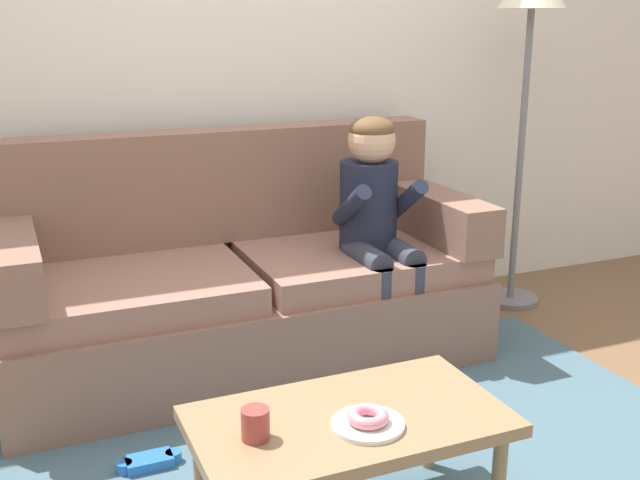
{
  "coord_description": "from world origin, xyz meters",
  "views": [
    {
      "loc": [
        -1.09,
        -2.27,
        1.51
      ],
      "look_at": [
        0.07,
        0.45,
        0.65
      ],
      "focal_mm": 42.92,
      "sensor_mm": 36.0,
      "label": 1
    }
  ],
  "objects_px": {
    "mug": "(255,424)",
    "toy_controller": "(149,463)",
    "person_child": "(376,216)",
    "coffee_table": "(349,429)",
    "couch": "(241,284)",
    "floor_lamp": "(531,19)",
    "donut": "(368,417)"
  },
  "relations": [
    {
      "from": "person_child",
      "to": "toy_controller",
      "type": "bearing_deg",
      "value": -154.83
    },
    {
      "from": "couch",
      "to": "toy_controller",
      "type": "xyz_separation_m",
      "value": [
        -0.58,
        -0.75,
        -0.33
      ]
    },
    {
      "from": "couch",
      "to": "person_child",
      "type": "relative_size",
      "value": 1.9
    },
    {
      "from": "donut",
      "to": "mug",
      "type": "relative_size",
      "value": 1.33
    },
    {
      "from": "toy_controller",
      "to": "floor_lamp",
      "type": "distance_m",
      "value": 2.75
    },
    {
      "from": "mug",
      "to": "toy_controller",
      "type": "bearing_deg",
      "value": 109.2
    },
    {
      "from": "coffee_table",
      "to": "floor_lamp",
      "type": "distance_m",
      "value": 2.48
    },
    {
      "from": "couch",
      "to": "floor_lamp",
      "type": "distance_m",
      "value": 1.95
    },
    {
      "from": "person_child",
      "to": "donut",
      "type": "height_order",
      "value": "person_child"
    },
    {
      "from": "coffee_table",
      "to": "mug",
      "type": "xyz_separation_m",
      "value": [
        -0.29,
        -0.02,
        0.09
      ]
    },
    {
      "from": "donut",
      "to": "toy_controller",
      "type": "bearing_deg",
      "value": 128.58
    },
    {
      "from": "coffee_table",
      "to": "toy_controller",
      "type": "bearing_deg",
      "value": 131.04
    },
    {
      "from": "toy_controller",
      "to": "person_child",
      "type": "bearing_deg",
      "value": 22.3
    },
    {
      "from": "couch",
      "to": "coffee_table",
      "type": "distance_m",
      "value": 1.32
    },
    {
      "from": "person_child",
      "to": "mug",
      "type": "height_order",
      "value": "person_child"
    },
    {
      "from": "coffee_table",
      "to": "donut",
      "type": "xyz_separation_m",
      "value": [
        0.02,
        -0.08,
        0.08
      ]
    },
    {
      "from": "couch",
      "to": "mug",
      "type": "distance_m",
      "value": 1.39
    },
    {
      "from": "couch",
      "to": "donut",
      "type": "xyz_separation_m",
      "value": [
        -0.06,
        -1.4,
        0.07
      ]
    },
    {
      "from": "coffee_table",
      "to": "person_child",
      "type": "height_order",
      "value": "person_child"
    },
    {
      "from": "coffee_table",
      "to": "mug",
      "type": "bearing_deg",
      "value": -176.84
    },
    {
      "from": "donut",
      "to": "mug",
      "type": "distance_m",
      "value": 0.32
    },
    {
      "from": "toy_controller",
      "to": "floor_lamp",
      "type": "xyz_separation_m",
      "value": [
        2.15,
        0.87,
        1.48
      ]
    },
    {
      "from": "toy_controller",
      "to": "mug",
      "type": "bearing_deg",
      "value": -73.67
    },
    {
      "from": "couch",
      "to": "person_child",
      "type": "xyz_separation_m",
      "value": [
        0.56,
        -0.22,
        0.31
      ]
    },
    {
      "from": "couch",
      "to": "floor_lamp",
      "type": "height_order",
      "value": "floor_lamp"
    },
    {
      "from": "donut",
      "to": "coffee_table",
      "type": "bearing_deg",
      "value": 105.52
    },
    {
      "from": "mug",
      "to": "toy_controller",
      "type": "height_order",
      "value": "mug"
    },
    {
      "from": "floor_lamp",
      "to": "donut",
      "type": "bearing_deg",
      "value": -137.21
    },
    {
      "from": "couch",
      "to": "coffee_table",
      "type": "bearing_deg",
      "value": -93.55
    },
    {
      "from": "mug",
      "to": "donut",
      "type": "bearing_deg",
      "value": -11.45
    },
    {
      "from": "coffee_table",
      "to": "floor_lamp",
      "type": "xyz_separation_m",
      "value": [
        1.66,
        1.44,
        1.15
      ]
    },
    {
      "from": "coffee_table",
      "to": "toy_controller",
      "type": "xyz_separation_m",
      "value": [
        -0.49,
        0.57,
        -0.33
      ]
    }
  ]
}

